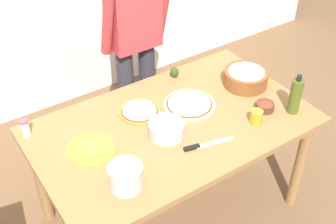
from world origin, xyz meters
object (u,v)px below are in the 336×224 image
(avocado, at_px, (174,72))
(mixing_bowl_steel, at_px, (166,129))
(plate_with_slice, at_px, (92,149))
(cup_orange, at_px, (256,117))
(dining_table, at_px, (173,135))
(salt_shaker, at_px, (25,128))
(pizza_cooked_on_tray, at_px, (139,111))
(olive_oil_bottle, at_px, (295,96))
(person_cook, at_px, (134,34))
(chef_knife, at_px, (203,145))
(steel_pot, at_px, (126,176))
(pizza_raw_on_board, at_px, (189,104))
(popcorn_bowl, at_px, (246,76))
(small_sauce_bowl, at_px, (265,106))

(avocado, bearing_deg, mixing_bowl_steel, -128.63)
(plate_with_slice, height_order, cup_orange, cup_orange)
(dining_table, distance_m, salt_shaker, 0.83)
(pizza_cooked_on_tray, xyz_separation_m, olive_oil_bottle, (0.76, -0.49, 0.10))
(dining_table, relative_size, person_cook, 0.99)
(cup_orange, xyz_separation_m, chef_knife, (-0.38, 0.01, -0.04))
(person_cook, height_order, steel_pot, person_cook)
(pizza_raw_on_board, bearing_deg, chef_knife, -114.44)
(olive_oil_bottle, distance_m, cup_orange, 0.27)
(mixing_bowl_steel, relative_size, avocado, 2.86)
(cup_orange, height_order, chef_knife, cup_orange)
(salt_shaker, distance_m, avocado, 1.02)
(pizza_raw_on_board, height_order, pizza_cooked_on_tray, same)
(olive_oil_bottle, relative_size, avocado, 3.66)
(popcorn_bowl, bearing_deg, plate_with_slice, -179.35)
(pizza_raw_on_board, bearing_deg, plate_with_slice, -177.59)
(salt_shaker, relative_size, avocado, 1.51)
(pizza_cooked_on_tray, xyz_separation_m, salt_shaker, (-0.63, 0.17, 0.04))
(olive_oil_bottle, height_order, steel_pot, olive_oil_bottle)
(person_cook, distance_m, mixing_bowl_steel, 0.88)
(pizza_cooked_on_tray, xyz_separation_m, plate_with_slice, (-0.38, -0.14, -0.00))
(mixing_bowl_steel, bearing_deg, pizza_cooked_on_tray, 95.16)
(dining_table, relative_size, olive_oil_bottle, 6.25)
(pizza_raw_on_board, xyz_separation_m, salt_shaker, (-0.91, 0.28, 0.04))
(mixing_bowl_steel, xyz_separation_m, steel_pot, (-0.37, -0.21, 0.03))
(dining_table, height_order, pizza_raw_on_board, pizza_raw_on_board)
(person_cook, relative_size, olive_oil_bottle, 6.33)
(person_cook, distance_m, small_sauce_bowl, 1.02)
(popcorn_bowl, distance_m, mixing_bowl_steel, 0.71)
(mixing_bowl_steel, bearing_deg, small_sauce_bowl, -12.44)
(salt_shaker, bearing_deg, pizza_cooked_on_tray, -15.26)
(salt_shaker, relative_size, chef_knife, 0.37)
(mixing_bowl_steel, xyz_separation_m, small_sauce_bowl, (0.61, -0.14, -0.01))
(salt_shaker, distance_m, chef_knife, 0.98)
(person_cook, distance_m, popcorn_bowl, 0.81)
(pizza_cooked_on_tray, xyz_separation_m, mixing_bowl_steel, (0.02, -0.26, 0.03))
(pizza_raw_on_board, relative_size, pizza_cooked_on_tray, 1.27)
(pizza_cooked_on_tray, distance_m, avocado, 0.44)
(olive_oil_bottle, bearing_deg, pizza_cooked_on_tray, 147.12)
(small_sauce_bowl, bearing_deg, popcorn_bowl, 73.43)
(small_sauce_bowl, bearing_deg, steel_pot, -175.75)
(small_sauce_bowl, distance_m, avocado, 0.64)
(avocado, bearing_deg, cup_orange, -79.49)
(pizza_raw_on_board, bearing_deg, salt_shaker, 162.86)
(mixing_bowl_steel, xyz_separation_m, salt_shaker, (-0.65, 0.43, 0.01))
(cup_orange, bearing_deg, olive_oil_bottle, -9.14)
(small_sauce_bowl, bearing_deg, person_cook, 109.40)
(steel_pot, bearing_deg, plate_with_slice, 95.18)
(person_cook, xyz_separation_m, plate_with_slice, (-0.68, -0.70, -0.17))
(pizza_cooked_on_tray, bearing_deg, person_cook, 61.81)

